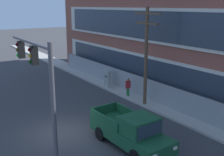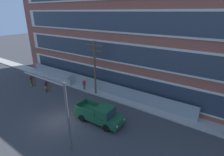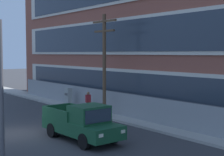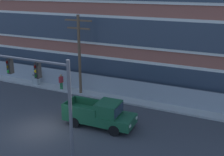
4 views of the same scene
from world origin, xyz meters
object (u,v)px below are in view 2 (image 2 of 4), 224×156
Objects in this scene: traffic_signal_mast at (53,99)px; pedestrian_near_cabinet at (84,84)px; electrical_cabinet at (70,80)px; pickup_truck_dark_green at (100,114)px; utility_pole_near_corner at (95,66)px.

pedestrian_near_cabinet is at bearing 121.91° from traffic_signal_mast.
traffic_signal_mast reaches higher than electrical_cabinet.
traffic_signal_mast is at bearing -46.37° from electrical_cabinet.
electrical_cabinet is (-10.17, 5.00, -0.09)m from pickup_truck_dark_green.
utility_pole_near_corner is at bearing -1.62° from pedestrian_near_cabinet.
pickup_truck_dark_green is 7.55m from utility_pole_near_corner.
traffic_signal_mast is 11.67m from pedestrian_near_cabinet.
pedestrian_near_cabinet is at bearing -0.92° from electrical_cabinet.
traffic_signal_mast is 13.63m from electrical_cabinet.
traffic_signal_mast is 3.65× the size of pedestrian_near_cabinet.
electrical_cabinet is 1.01× the size of pedestrian_near_cabinet.
electrical_cabinet is 3.19m from pedestrian_near_cabinet.
utility_pole_near_corner is 4.44× the size of pedestrian_near_cabinet.
pedestrian_near_cabinet is at bearing 144.70° from pickup_truck_dark_green.
utility_pole_near_corner is (-4.72, 4.88, 3.29)m from pickup_truck_dark_green.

